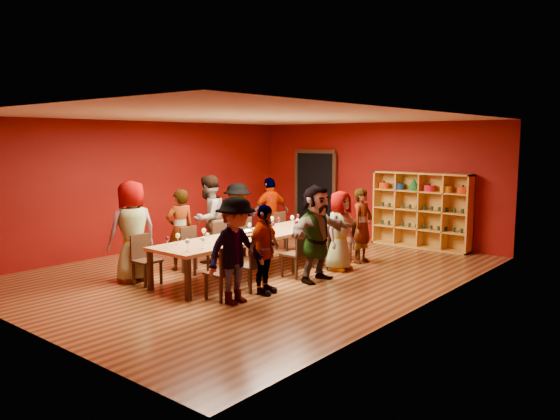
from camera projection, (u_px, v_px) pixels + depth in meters
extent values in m
cube|color=#542E16|center=(257.00, 272.00, 10.73)|extent=(7.10, 9.10, 0.02)
cube|color=#5E0704|center=(375.00, 182.00, 13.97)|extent=(7.10, 0.02, 3.00)
cube|color=#5E0704|center=(23.00, 222.00, 7.11)|extent=(7.10, 0.02, 3.00)
cube|color=#5E0704|center=(146.00, 186.00, 12.77)|extent=(0.02, 9.10, 3.00)
cube|color=#5E0704|center=(426.00, 210.00, 8.31)|extent=(0.02, 9.10, 3.00)
cube|color=silver|center=(256.00, 116.00, 10.35)|extent=(7.10, 9.10, 0.02)
cube|color=tan|center=(256.00, 235.00, 10.64)|extent=(1.10, 4.50, 0.06)
cube|color=black|center=(150.00, 270.00, 9.35)|extent=(0.08, 0.08, 0.69)
cube|color=black|center=(304.00, 236.00, 12.65)|extent=(0.08, 0.08, 0.69)
cube|color=black|center=(188.00, 280.00, 8.73)|extent=(0.08, 0.08, 0.69)
cube|color=black|center=(339.00, 241.00, 12.03)|extent=(0.08, 0.08, 0.69)
cube|color=black|center=(316.00, 193.00, 15.12)|extent=(1.20, 0.14, 2.20)
cube|color=black|center=(315.00, 151.00, 14.91)|extent=(1.32, 0.06, 0.10)
cube|color=black|center=(296.00, 192.00, 15.48)|extent=(0.10, 0.06, 2.20)
cube|color=black|center=(334.00, 195.00, 14.65)|extent=(0.10, 0.06, 2.20)
cube|color=#BF852B|center=(377.00, 206.00, 13.74)|extent=(0.04, 0.40, 1.80)
cube|color=#BF852B|center=(470.00, 215.00, 12.24)|extent=(0.04, 0.40, 1.80)
cube|color=#BF852B|center=(422.00, 173.00, 12.87)|extent=(2.40, 0.40, 0.04)
cube|color=#BF852B|center=(420.00, 247.00, 13.10)|extent=(2.40, 0.40, 0.04)
cube|color=#BF852B|center=(424.00, 209.00, 13.13)|extent=(2.40, 0.02, 1.80)
cube|color=#BF852B|center=(420.00, 229.00, 13.04)|extent=(2.36, 0.38, 0.03)
cube|color=#BF852B|center=(421.00, 210.00, 12.99)|extent=(2.36, 0.38, 0.03)
cube|color=#BF852B|center=(421.00, 191.00, 12.93)|extent=(2.36, 0.38, 0.03)
cube|color=#BF852B|center=(398.00, 208.00, 13.37)|extent=(0.03, 0.38, 1.76)
cube|color=#BF852B|center=(421.00, 210.00, 12.99)|extent=(0.03, 0.38, 1.76)
cube|color=#BF852B|center=(445.00, 212.00, 12.60)|extent=(0.03, 0.38, 1.76)
cylinder|color=red|center=(384.00, 185.00, 13.55)|extent=(0.26, 0.26, 0.15)
sphere|color=black|center=(384.00, 182.00, 13.54)|extent=(0.05, 0.05, 0.05)
cylinder|color=#164599|center=(399.00, 186.00, 13.30)|extent=(0.26, 0.26, 0.15)
sphere|color=black|center=(399.00, 182.00, 13.29)|extent=(0.05, 0.05, 0.05)
cylinder|color=#1B6F31|center=(414.00, 189.00, 13.05)|extent=(0.26, 0.26, 0.08)
cone|color=#1B6F31|center=(414.00, 182.00, 13.03)|extent=(0.24, 0.24, 0.22)
cylinder|color=red|center=(430.00, 188.00, 12.79)|extent=(0.26, 0.26, 0.15)
sphere|color=black|center=(430.00, 184.00, 12.78)|extent=(0.05, 0.05, 0.05)
cylinder|color=yellow|center=(446.00, 189.00, 12.53)|extent=(0.26, 0.26, 0.15)
sphere|color=black|center=(446.00, 185.00, 12.52)|extent=(0.05, 0.05, 0.05)
cylinder|color=red|center=(463.00, 190.00, 12.28)|extent=(0.26, 0.26, 0.15)
sphere|color=black|center=(463.00, 186.00, 12.27)|extent=(0.05, 0.05, 0.05)
cylinder|color=#192E1F|center=(382.00, 222.00, 13.68)|extent=(0.07, 0.07, 0.10)
cylinder|color=#192E1F|center=(389.00, 223.00, 13.57)|extent=(0.07, 0.07, 0.10)
cylinder|color=#192E1F|center=(396.00, 224.00, 13.45)|extent=(0.07, 0.07, 0.10)
cylinder|color=#192E1F|center=(403.00, 224.00, 13.33)|extent=(0.07, 0.07, 0.10)
cylinder|color=#192E1F|center=(410.00, 225.00, 13.21)|extent=(0.07, 0.07, 0.10)
cylinder|color=#192E1F|center=(417.00, 226.00, 13.10)|extent=(0.07, 0.07, 0.10)
cylinder|color=#192E1F|center=(424.00, 227.00, 12.98)|extent=(0.07, 0.07, 0.10)
cylinder|color=#192E1F|center=(431.00, 227.00, 12.86)|extent=(0.07, 0.07, 0.10)
cylinder|color=#192E1F|center=(439.00, 228.00, 12.74)|extent=(0.07, 0.07, 0.10)
cylinder|color=#192E1F|center=(446.00, 229.00, 12.62)|extent=(0.07, 0.07, 0.10)
cylinder|color=#192E1F|center=(454.00, 230.00, 12.51)|extent=(0.07, 0.07, 0.10)
cylinder|color=#192E1F|center=(462.00, 231.00, 12.39)|extent=(0.07, 0.07, 0.10)
cylinder|color=#192E1F|center=(383.00, 204.00, 13.63)|extent=(0.07, 0.07, 0.10)
cylinder|color=#192E1F|center=(390.00, 205.00, 13.51)|extent=(0.07, 0.07, 0.10)
cylinder|color=#192E1F|center=(396.00, 205.00, 13.39)|extent=(0.07, 0.07, 0.10)
cylinder|color=#192E1F|center=(403.00, 206.00, 13.27)|extent=(0.07, 0.07, 0.10)
cylinder|color=#192E1F|center=(410.00, 207.00, 13.15)|extent=(0.07, 0.07, 0.10)
cylinder|color=#192E1F|center=(417.00, 207.00, 13.04)|extent=(0.07, 0.07, 0.10)
cylinder|color=#192E1F|center=(424.00, 208.00, 12.92)|extent=(0.07, 0.07, 0.10)
cylinder|color=#192E1F|center=(432.00, 208.00, 12.80)|extent=(0.07, 0.07, 0.10)
cylinder|color=#192E1F|center=(439.00, 209.00, 12.68)|extent=(0.07, 0.07, 0.10)
cylinder|color=#192E1F|center=(447.00, 210.00, 12.57)|extent=(0.07, 0.07, 0.10)
cylinder|color=#192E1F|center=(455.00, 210.00, 12.45)|extent=(0.07, 0.07, 0.10)
cylinder|color=#192E1F|center=(463.00, 211.00, 12.33)|extent=(0.07, 0.07, 0.10)
cube|color=black|center=(147.00, 261.00, 9.70)|extent=(0.42, 0.42, 0.04)
cube|color=black|center=(140.00, 246.00, 9.79)|extent=(0.04, 0.40, 0.44)
cube|color=black|center=(134.00, 274.00, 9.70)|extent=(0.04, 0.04, 0.41)
cube|color=black|center=(145.00, 277.00, 9.49)|extent=(0.04, 0.04, 0.41)
cube|color=black|center=(149.00, 270.00, 9.96)|extent=(0.04, 0.04, 0.41)
cube|color=black|center=(161.00, 273.00, 9.75)|extent=(0.04, 0.04, 0.41)
imported|color=#5B8ABC|center=(132.00, 231.00, 9.89)|extent=(0.65, 0.98, 1.85)
cube|color=black|center=(195.00, 251.00, 10.55)|extent=(0.42, 0.42, 0.04)
cube|color=black|center=(188.00, 238.00, 10.64)|extent=(0.04, 0.40, 0.44)
cube|color=black|center=(183.00, 263.00, 10.56)|extent=(0.04, 0.04, 0.41)
cube|color=black|center=(195.00, 265.00, 10.35)|extent=(0.04, 0.04, 0.41)
cube|color=black|center=(196.00, 260.00, 10.82)|extent=(0.04, 0.04, 0.41)
cube|color=black|center=(208.00, 262.00, 10.61)|extent=(0.04, 0.04, 0.41)
imported|color=#141B38|center=(180.00, 230.00, 10.78)|extent=(0.56, 0.67, 1.61)
cube|color=black|center=(226.00, 245.00, 11.19)|extent=(0.42, 0.42, 0.04)
cube|color=black|center=(219.00, 232.00, 11.28)|extent=(0.04, 0.40, 0.44)
cube|color=black|center=(214.00, 256.00, 11.20)|extent=(0.04, 0.04, 0.41)
cube|color=black|center=(226.00, 258.00, 10.98)|extent=(0.04, 0.04, 0.41)
cube|color=black|center=(226.00, 253.00, 11.46)|extent=(0.04, 0.04, 0.41)
cube|color=black|center=(238.00, 255.00, 11.24)|extent=(0.04, 0.04, 0.41)
imported|color=#4E4E53|center=(209.00, 219.00, 11.45)|extent=(0.68, 0.98, 1.84)
cube|color=black|center=(252.00, 239.00, 11.78)|extent=(0.42, 0.42, 0.04)
cube|color=black|center=(245.00, 228.00, 11.87)|extent=(0.04, 0.40, 0.44)
cube|color=black|center=(241.00, 250.00, 11.79)|extent=(0.04, 0.04, 0.41)
cube|color=black|center=(252.00, 252.00, 11.57)|extent=(0.04, 0.04, 0.41)
cube|color=black|center=(251.00, 247.00, 12.04)|extent=(0.04, 0.04, 0.41)
cube|color=black|center=(263.00, 249.00, 11.83)|extent=(0.04, 0.04, 0.41)
imported|color=#5572B0|center=(238.00, 220.00, 11.99)|extent=(0.43, 1.05, 1.63)
cube|color=black|center=(286.00, 232.00, 12.67)|extent=(0.42, 0.42, 0.04)
cube|color=black|center=(280.00, 221.00, 12.76)|extent=(0.04, 0.40, 0.44)
cube|color=black|center=(276.00, 242.00, 12.68)|extent=(0.04, 0.04, 0.41)
cube|color=black|center=(287.00, 244.00, 12.46)|extent=(0.04, 0.04, 0.41)
cube|color=black|center=(285.00, 240.00, 12.94)|extent=(0.04, 0.04, 0.41)
cube|color=black|center=(296.00, 242.00, 12.72)|extent=(0.04, 0.04, 0.41)
imported|color=#C0808D|center=(271.00, 213.00, 12.92)|extent=(0.71, 1.07, 1.68)
cube|color=black|center=(221.00, 273.00, 8.81)|extent=(0.42, 0.42, 0.04)
cube|color=black|center=(229.00, 260.00, 8.65)|extent=(0.04, 0.40, 0.44)
cube|color=black|center=(206.00, 287.00, 8.81)|extent=(0.04, 0.04, 0.41)
cube|color=black|center=(221.00, 291.00, 8.60)|extent=(0.04, 0.04, 0.41)
cube|color=black|center=(221.00, 283.00, 9.07)|extent=(0.04, 0.04, 0.41)
cube|color=black|center=(236.00, 286.00, 8.86)|extent=(0.04, 0.04, 0.41)
imported|color=#141537|center=(236.00, 250.00, 8.53)|extent=(0.53, 1.13, 1.70)
cube|color=black|center=(250.00, 266.00, 9.32)|extent=(0.42, 0.42, 0.04)
cube|color=black|center=(258.00, 253.00, 9.17)|extent=(0.04, 0.40, 0.44)
cube|color=black|center=(236.00, 279.00, 9.33)|extent=(0.04, 0.04, 0.41)
cube|color=black|center=(250.00, 282.00, 9.12)|extent=(0.04, 0.04, 0.41)
cube|color=black|center=(249.00, 275.00, 9.59)|extent=(0.04, 0.04, 0.41)
cube|color=black|center=(264.00, 278.00, 9.37)|extent=(0.04, 0.04, 0.41)
imported|color=pink|center=(264.00, 250.00, 9.07)|extent=(0.56, 0.94, 1.51)
cube|color=black|center=(295.00, 254.00, 10.27)|extent=(0.42, 0.42, 0.04)
cube|color=black|center=(303.00, 243.00, 10.12)|extent=(0.04, 0.40, 0.44)
cube|color=black|center=(282.00, 266.00, 10.28)|extent=(0.04, 0.04, 0.41)
cube|color=black|center=(296.00, 269.00, 10.06)|extent=(0.04, 0.04, 0.41)
cube|color=black|center=(293.00, 263.00, 10.54)|extent=(0.04, 0.04, 0.41)
cube|color=black|center=(307.00, 265.00, 10.32)|extent=(0.04, 0.04, 0.41)
imported|color=#505055|center=(317.00, 233.00, 9.89)|extent=(0.54, 1.66, 1.77)
cube|color=black|center=(325.00, 246.00, 11.01)|extent=(0.42, 0.42, 0.04)
cube|color=black|center=(333.00, 236.00, 10.86)|extent=(0.04, 0.40, 0.44)
cube|color=black|center=(313.00, 257.00, 11.02)|extent=(0.04, 0.04, 0.41)
cube|color=black|center=(327.00, 260.00, 10.81)|extent=(0.04, 0.04, 0.41)
cube|color=black|center=(323.00, 255.00, 11.28)|extent=(0.04, 0.04, 0.41)
cube|color=black|center=(336.00, 257.00, 11.06)|extent=(0.04, 0.04, 0.41)
imported|color=silver|center=(340.00, 231.00, 10.74)|extent=(0.43, 0.78, 1.58)
cube|color=black|center=(348.00, 240.00, 11.67)|extent=(0.42, 0.42, 0.04)
cube|color=black|center=(356.00, 230.00, 11.52)|extent=(0.04, 0.40, 0.44)
cube|color=black|center=(337.00, 251.00, 11.68)|extent=(0.04, 0.04, 0.41)
cube|color=black|center=(350.00, 253.00, 11.46)|extent=(0.04, 0.04, 0.41)
cube|color=black|center=(346.00, 248.00, 11.94)|extent=(0.04, 0.04, 0.41)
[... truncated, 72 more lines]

